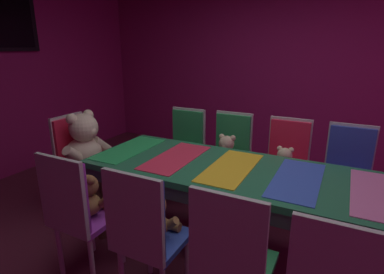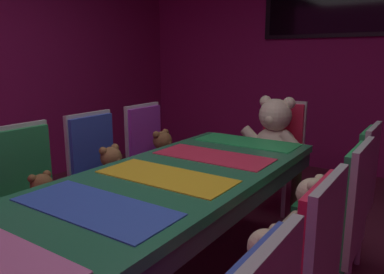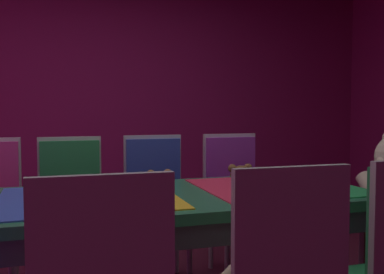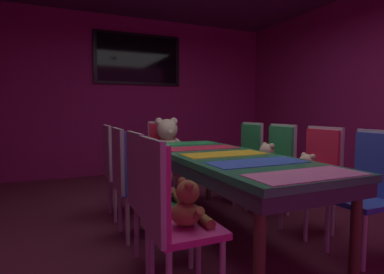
{
  "view_description": "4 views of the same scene",
  "coord_description": "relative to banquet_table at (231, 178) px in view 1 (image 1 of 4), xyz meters",
  "views": [
    {
      "loc": [
        -2.15,
        -0.75,
        1.66
      ],
      "look_at": [
        0.11,
        0.41,
        0.91
      ],
      "focal_mm": 28.69,
      "sensor_mm": 36.0,
      "label": 1
    },
    {
      "loc": [
        1.19,
        -1.51,
        1.38
      ],
      "look_at": [
        0.15,
        0.04,
        0.97
      ],
      "focal_mm": 34.63,
      "sensor_mm": 36.0,
      "label": 2
    },
    {
      "loc": [
        2.16,
        -0.42,
        1.16
      ],
      "look_at": [
        0.12,
        0.23,
        1.03
      ],
      "focal_mm": 41.83,
      "sensor_mm": 36.0,
      "label": 3
    },
    {
      "loc": [
        -1.41,
        -2.45,
        1.14
      ],
      "look_at": [
        -0.24,
        0.19,
        0.89
      ],
      "focal_mm": 29.13,
      "sensor_mm": 36.0,
      "label": 4
    }
  ],
  "objects": [
    {
      "name": "chair_right_3",
      "position": [
        0.81,
        0.84,
        -0.06
      ],
      "size": [
        0.42,
        0.41,
        0.98
      ],
      "rotation": [
        0.0,
        0.0,
        3.14
      ],
      "color": "#268C4C",
      "rests_on": "ground_plane"
    },
    {
      "name": "king_teddy_bear",
      "position": [
        0.0,
        1.56,
        0.05
      ],
      "size": [
        0.61,
        0.48,
        0.58
      ],
      "rotation": [
        0.0,
        0.0,
        -1.57
      ],
      "color": "beige",
      "rests_on": "throne_chair"
    },
    {
      "name": "teddy_right_2",
      "position": [
        0.7,
        0.31,
        -0.06
      ],
      "size": [
        0.27,
        0.35,
        0.33
      ],
      "rotation": [
        0.0,
        0.0,
        3.14
      ],
      "color": "beige",
      "rests_on": "chair_right_2"
    },
    {
      "name": "chair_right_1",
      "position": [
        0.84,
        -0.29,
        -0.06
      ],
      "size": [
        0.42,
        0.41,
        0.98
      ],
      "rotation": [
        0.0,
        0.0,
        3.14
      ],
      "color": "red",
      "rests_on": "ground_plane"
    },
    {
      "name": "chair_left_3",
      "position": [
        -0.83,
        0.85,
        -0.06
      ],
      "size": [
        0.42,
        0.41,
        0.98
      ],
      "color": "purple",
      "rests_on": "ground_plane"
    },
    {
      "name": "banquet_table",
      "position": [
        0.0,
        0.0,
        0.0
      ],
      "size": [
        0.9,
        2.37,
        0.75
      ],
      "color": "#26724C",
      "rests_on": "ground_plane"
    },
    {
      "name": "chair_right_2",
      "position": [
        0.85,
        0.31,
        -0.06
      ],
      "size": [
        0.42,
        0.41,
        0.98
      ],
      "rotation": [
        0.0,
        0.0,
        3.14
      ],
      "color": "#268C4C",
      "rests_on": "ground_plane"
    },
    {
      "name": "chair_left_2",
      "position": [
        -0.84,
        0.26,
        -0.06
      ],
      "size": [
        0.42,
        0.41,
        0.98
      ],
      "color": "#2D47B2",
      "rests_on": "ground_plane"
    },
    {
      "name": "wall_right",
      "position": [
        2.6,
        0.0,
        0.75
      ],
      "size": [
        0.12,
        6.4,
        2.8
      ],
      "primitive_type": "cube",
      "color": "#8C1959",
      "rests_on": "ground_plane"
    },
    {
      "name": "chair_right_0",
      "position": [
        0.85,
        -0.84,
        -0.06
      ],
      "size": [
        0.42,
        0.41,
        0.98
      ],
      "rotation": [
        0.0,
        0.0,
        3.14
      ],
      "color": "#2D47B2",
      "rests_on": "ground_plane"
    },
    {
      "name": "ground_plane",
      "position": [
        0.0,
        0.0,
        -0.65
      ],
      "size": [
        7.9,
        7.9,
        0.0
      ],
      "primitive_type": "plane",
      "color": "#591E33"
    },
    {
      "name": "chair_left_1",
      "position": [
        -0.82,
        -0.3,
        -0.06
      ],
      "size": [
        0.42,
        0.41,
        0.98
      ],
      "color": "#268C4C",
      "rests_on": "ground_plane"
    },
    {
      "name": "teddy_left_0",
      "position": [
        -0.7,
        -0.81,
        -0.08
      ],
      "size": [
        0.23,
        0.3,
        0.28
      ],
      "color": "brown",
      "rests_on": "chair_left_0"
    },
    {
      "name": "teddy_right_1",
      "position": [
        0.7,
        -0.29,
        -0.07
      ],
      "size": [
        0.23,
        0.3,
        0.29
      ],
      "rotation": [
        0.0,
        0.0,
        3.14
      ],
      "color": "beige",
      "rests_on": "chair_right_1"
    },
    {
      "name": "teddy_left_3",
      "position": [
        -0.69,
        0.85,
        -0.06
      ],
      "size": [
        0.27,
        0.34,
        0.32
      ],
      "color": "brown",
      "rests_on": "chair_left_3"
    },
    {
      "name": "teddy_left_1",
      "position": [
        -0.68,
        -0.3,
        -0.08
      ],
      "size": [
        0.21,
        0.28,
        0.26
      ],
      "color": "brown",
      "rests_on": "chair_left_1"
    },
    {
      "name": "throne_chair",
      "position": [
        0.0,
        1.73,
        -0.06
      ],
      "size": [
        0.41,
        0.42,
        0.98
      ],
      "rotation": [
        0.0,
        0.0,
        -1.57
      ],
      "color": "red",
      "rests_on": "ground_plane"
    },
    {
      "name": "teddy_left_2",
      "position": [
        -0.69,
        0.26,
        -0.06
      ],
      "size": [
        0.25,
        0.33,
        0.31
      ],
      "color": "olive",
      "rests_on": "chair_left_2"
    }
  ]
}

